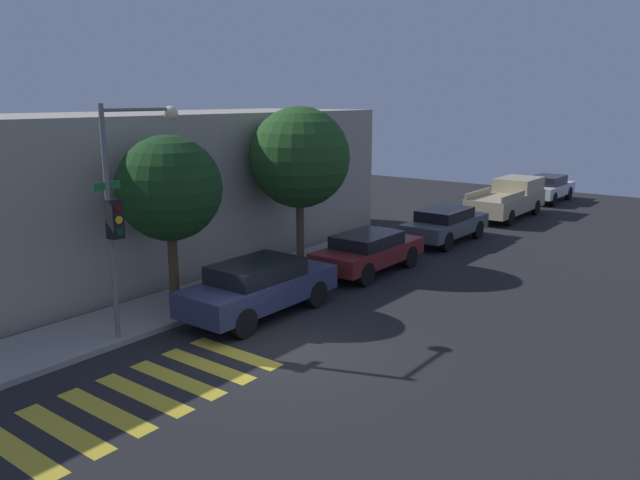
% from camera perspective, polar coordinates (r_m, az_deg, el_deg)
% --- Properties ---
extents(ground_plane, '(60.00, 60.00, 0.00)m').
position_cam_1_polar(ground_plane, '(14.68, -3.45, -10.13)').
color(ground_plane, black).
extents(sidewalk, '(26.00, 2.38, 0.14)m').
position_cam_1_polar(sidewalk, '(17.66, -14.37, -6.24)').
color(sidewalk, gray).
rests_on(sidewalk, ground).
extents(building_row, '(26.00, 6.00, 5.23)m').
position_cam_1_polar(building_row, '(20.80, -22.68, 3.26)').
color(building_row, '#A89E8E').
rests_on(building_row, ground).
extents(crosswalk, '(5.56, 2.60, 0.00)m').
position_cam_1_polar(crosswalk, '(13.18, -15.90, -13.41)').
color(crosswalk, gold).
rests_on(crosswalk, ground).
extents(traffic_light_pole, '(2.46, 0.56, 5.62)m').
position_cam_1_polar(traffic_light_pole, '(15.14, -17.28, 4.18)').
color(traffic_light_pole, slate).
rests_on(traffic_light_pole, ground).
extents(sedan_near_corner, '(4.65, 1.81, 1.51)m').
position_cam_1_polar(sedan_near_corner, '(16.77, -5.58, -4.23)').
color(sedan_near_corner, '#2D3351').
rests_on(sedan_near_corner, ground).
extents(sedan_middle, '(4.46, 1.80, 1.35)m').
position_cam_1_polar(sedan_middle, '(20.87, 4.44, -0.98)').
color(sedan_middle, maroon).
rests_on(sedan_middle, ground).
extents(sedan_far_end, '(4.62, 1.77, 1.38)m').
position_cam_1_polar(sedan_far_end, '(25.73, 11.39, 1.48)').
color(sedan_far_end, '#4C5156').
rests_on(sedan_far_end, ground).
extents(pickup_truck, '(5.64, 1.99, 1.82)m').
position_cam_1_polar(pickup_truck, '(31.96, 16.89, 3.68)').
color(pickup_truck, tan).
rests_on(pickup_truck, ground).
extents(sedan_tail_of_row, '(4.48, 1.77, 1.47)m').
position_cam_1_polar(sedan_tail_of_row, '(37.52, 20.09, 4.52)').
color(sedan_tail_of_row, silver).
rests_on(sedan_tail_of_row, ground).
extents(tree_near_corner, '(2.87, 2.87, 4.79)m').
position_cam_1_polar(tree_near_corner, '(17.36, -13.62, 4.58)').
color(tree_near_corner, '#4C3823').
rests_on(tree_near_corner, ground).
extents(tree_midblock, '(3.42, 3.42, 5.48)m').
position_cam_1_polar(tree_midblock, '(21.23, -1.87, 7.53)').
color(tree_midblock, brown).
rests_on(tree_midblock, ground).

